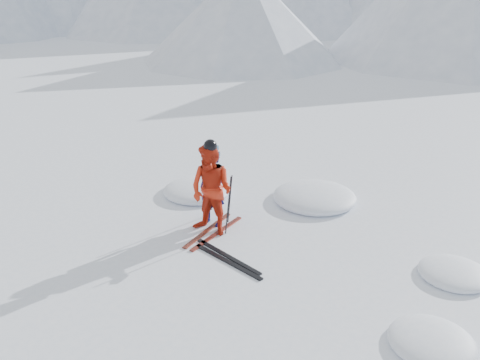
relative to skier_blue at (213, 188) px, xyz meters
The scene contains 12 objects.
ground 2.66m from the skier_blue, ahead, with size 160.00×160.00×0.00m, color white.
skier_blue is the anchor object (origin of this frame).
skier_red 0.41m from the skier_blue, 56.01° to the right, with size 0.91×0.71×1.87m, color red.
pole_blue_left 0.43m from the skier_blue, 153.43° to the left, with size 0.02×0.02×1.08m, color black.
pole_blue_right 0.44m from the skier_blue, 45.00° to the left, with size 0.02×0.02×1.08m, color black.
pole_red_left 0.21m from the skier_blue, 136.52° to the right, with size 0.02×0.02×1.25m, color black.
pole_red_right 0.58m from the skier_blue, 18.71° to the right, with size 0.02×0.02×1.25m, color black.
ski_worn_left 0.86m from the skier_blue, 72.97° to the right, with size 0.09×1.70×0.03m, color black.
ski_worn_right 0.92m from the skier_blue, 43.81° to the right, with size 0.09×1.70×0.03m, color black.
ski_loose_a 1.61m from the skier_blue, 41.16° to the right, with size 0.09×1.70×0.03m, color black.
ski_loose_b 1.77m from the skier_blue, 42.87° to the right, with size 0.09×1.70×0.03m, color black.
snow_lumps 2.06m from the skier_blue, 44.12° to the left, with size 7.58×5.06×0.42m.
Camera 1 is at (3.46, -7.12, 4.91)m, focal length 38.00 mm.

